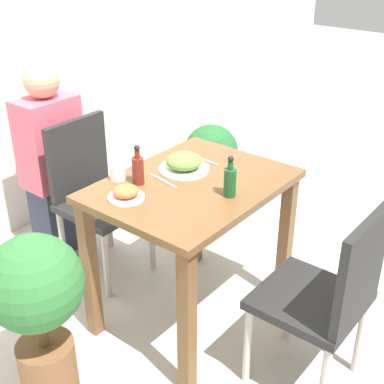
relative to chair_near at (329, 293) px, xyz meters
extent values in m
plane|color=#B7B2A8|center=(0.02, 0.73, -0.50)|extent=(16.00, 16.00, 0.00)
cube|color=brown|center=(0.02, 0.73, 0.25)|extent=(0.91, 0.69, 0.04)
cube|color=brown|center=(-0.38, 0.43, -0.13)|extent=(0.06, 0.06, 0.74)
cube|color=brown|center=(0.42, 0.43, -0.13)|extent=(0.06, 0.06, 0.74)
cube|color=brown|center=(-0.38, 1.02, -0.13)|extent=(0.06, 0.06, 0.74)
cube|color=brown|center=(0.42, 1.02, -0.13)|extent=(0.06, 0.06, 0.74)
cube|color=black|center=(0.00, 0.08, -0.07)|extent=(0.42, 0.42, 0.04)
cube|color=black|center=(0.00, -0.11, 0.17)|extent=(0.40, 0.04, 0.44)
cylinder|color=#B7B2A8|center=(0.18, 0.26, -0.30)|extent=(0.03, 0.03, 0.41)
cylinder|color=#B7B2A8|center=(-0.18, 0.26, -0.30)|extent=(0.03, 0.03, 0.41)
cylinder|color=#B7B2A8|center=(0.18, -0.10, -0.30)|extent=(0.03, 0.03, 0.41)
cube|color=black|center=(0.03, 1.36, -0.07)|extent=(0.42, 0.42, 0.04)
cube|color=black|center=(0.03, 1.55, 0.17)|extent=(0.40, 0.04, 0.44)
cylinder|color=#B7B2A8|center=(-0.15, 1.18, -0.30)|extent=(0.03, 0.03, 0.41)
cylinder|color=#B7B2A8|center=(0.21, 1.18, -0.30)|extent=(0.03, 0.03, 0.41)
cylinder|color=#B7B2A8|center=(-0.15, 1.54, -0.30)|extent=(0.03, 0.03, 0.41)
cylinder|color=#B7B2A8|center=(0.21, 1.54, -0.30)|extent=(0.03, 0.03, 0.41)
cylinder|color=white|center=(0.10, 0.84, 0.28)|extent=(0.25, 0.25, 0.01)
ellipsoid|color=olive|center=(0.10, 0.84, 0.32)|extent=(0.17, 0.17, 0.07)
cylinder|color=white|center=(-0.28, 0.85, 0.28)|extent=(0.16, 0.16, 0.01)
ellipsoid|color=#CC6633|center=(-0.28, 0.85, 0.31)|extent=(0.11, 0.11, 0.05)
cylinder|color=white|center=(-0.17, 1.02, 0.31)|extent=(0.08, 0.08, 0.07)
cylinder|color=#194C23|center=(0.02, 0.52, 0.33)|extent=(0.05, 0.05, 0.13)
cylinder|color=#194C23|center=(0.02, 0.52, 0.42)|extent=(0.02, 0.02, 0.04)
sphere|color=black|center=(0.02, 0.52, 0.45)|extent=(0.03, 0.03, 0.03)
cylinder|color=maroon|center=(-0.14, 0.91, 0.33)|extent=(0.05, 0.05, 0.13)
cylinder|color=maroon|center=(-0.14, 0.91, 0.42)|extent=(0.02, 0.02, 0.04)
sphere|color=black|center=(-0.14, 0.91, 0.45)|extent=(0.03, 0.03, 0.03)
cube|color=silver|center=(-0.06, 0.84, 0.27)|extent=(0.04, 0.19, 0.00)
cube|color=silver|center=(0.25, 0.84, 0.27)|extent=(0.03, 0.19, 0.00)
cylinder|color=brown|center=(-0.77, 0.89, -0.36)|extent=(0.24, 0.24, 0.27)
cylinder|color=brown|center=(-0.77, 0.89, -0.17)|extent=(0.04, 0.04, 0.12)
sphere|color=#2D6B33|center=(-0.77, 0.89, 0.09)|extent=(0.39, 0.39, 0.39)
cylinder|color=brown|center=(0.85, 1.23, -0.38)|extent=(0.22, 0.22, 0.23)
cylinder|color=brown|center=(0.85, 1.23, -0.21)|extent=(0.04, 0.04, 0.11)
sphere|color=#235B2D|center=(0.85, 1.23, 0.01)|extent=(0.35, 0.35, 0.35)
cube|color=#2D3347|center=(0.01, 1.77, -0.27)|extent=(0.28, 0.20, 0.45)
cube|color=#DB566B|center=(0.01, 1.77, 0.21)|extent=(0.34, 0.22, 0.52)
sphere|color=tan|center=(0.01, 1.77, 0.57)|extent=(0.20, 0.20, 0.20)
camera|label=1|loc=(-1.70, -0.65, 1.36)|focal=50.00mm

